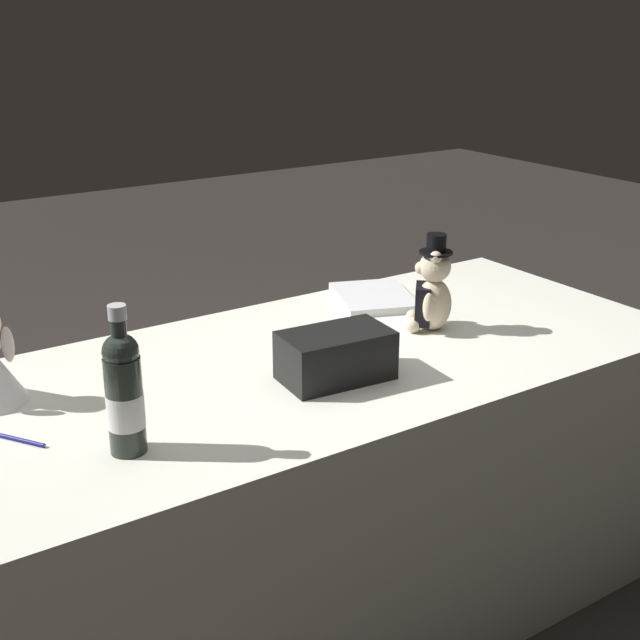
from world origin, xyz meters
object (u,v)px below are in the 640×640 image
at_px(teddy_bear_groom, 431,292).
at_px(champagne_bottle, 124,392).
at_px(gift_case_black, 336,355).
at_px(guestbook, 374,297).
at_px(signing_pen, 20,440).

xyz_separation_m(teddy_bear_groom, champagne_bottle, (0.97, 0.20, 0.02)).
bearing_deg(teddy_bear_groom, champagne_bottle, 11.43).
height_order(champagne_bottle, gift_case_black, champagne_bottle).
bearing_deg(gift_case_black, guestbook, -135.99).
distance_m(teddy_bear_groom, champagne_bottle, 0.98).
relative_size(teddy_bear_groom, gift_case_black, 1.00).
bearing_deg(gift_case_black, champagne_bottle, 6.55).
xyz_separation_m(champagne_bottle, guestbook, (-0.98, -0.47, -0.12)).
relative_size(gift_case_black, guestbook, 0.99).
height_order(teddy_bear_groom, signing_pen, teddy_bear_groom).
bearing_deg(guestbook, champagne_bottle, 46.74).
height_order(signing_pen, guestbook, guestbook).
relative_size(signing_pen, gift_case_black, 0.45).
xyz_separation_m(signing_pen, guestbook, (-1.16, -0.31, 0.01)).
distance_m(signing_pen, gift_case_black, 0.74).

